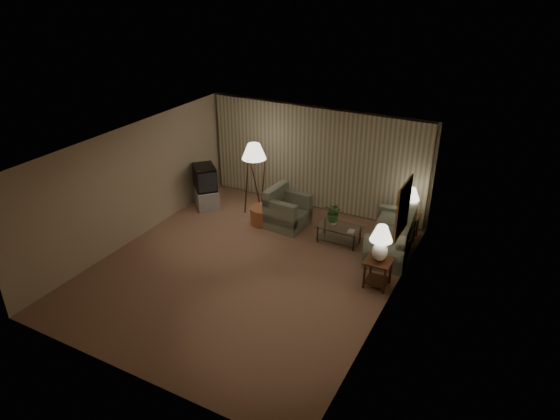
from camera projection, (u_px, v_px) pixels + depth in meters
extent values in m
plane|color=#A5765B|center=(247.00, 268.00, 10.68)|extent=(7.00, 7.00, 0.00)
cube|color=beige|center=(316.00, 157.00, 12.84)|extent=(6.00, 0.04, 2.70)
cube|color=beige|center=(133.00, 184.00, 11.33)|extent=(0.04, 7.00, 2.70)
cube|color=beige|center=(390.00, 247.00, 8.82)|extent=(0.04, 7.00, 2.70)
cube|color=white|center=(243.00, 148.00, 9.47)|extent=(6.00, 7.00, 0.04)
cube|color=beige|center=(315.00, 158.00, 12.78)|extent=(5.85, 0.12, 2.65)
cube|color=gold|center=(403.00, 209.00, 9.28)|extent=(0.03, 0.90, 1.10)
cube|color=maroon|center=(402.00, 209.00, 9.30)|extent=(0.02, 0.80, 1.00)
cube|color=gray|center=(390.00, 245.00, 11.14)|extent=(1.89, 1.22, 0.40)
cube|color=gray|center=(288.00, 219.00, 12.27)|extent=(1.06, 1.02, 0.41)
cube|color=#351E0E|center=(379.00, 261.00, 9.84)|extent=(0.51, 0.51, 0.04)
cube|color=#351E0E|center=(377.00, 280.00, 10.05)|extent=(0.43, 0.43, 0.02)
cylinder|color=#351E0E|center=(364.00, 276.00, 9.90)|extent=(0.05, 0.05, 0.56)
cylinder|color=#351E0E|center=(371.00, 266.00, 10.22)|extent=(0.05, 0.05, 0.56)
cylinder|color=#351E0E|center=(384.00, 282.00, 9.73)|extent=(0.05, 0.05, 0.56)
cylinder|color=#351E0E|center=(390.00, 271.00, 10.05)|extent=(0.05, 0.05, 0.56)
cube|color=#351E0E|center=(409.00, 215.00, 11.60)|extent=(0.50, 0.42, 0.04)
cube|color=#351E0E|center=(406.00, 233.00, 11.81)|extent=(0.43, 0.36, 0.02)
cylinder|color=#351E0E|center=(397.00, 228.00, 11.70)|extent=(0.05, 0.05, 0.56)
cylinder|color=#351E0E|center=(401.00, 222.00, 11.95)|extent=(0.05, 0.05, 0.56)
cylinder|color=#351E0E|center=(414.00, 232.00, 11.53)|extent=(0.05, 0.05, 0.56)
cylinder|color=#351E0E|center=(417.00, 226.00, 11.78)|extent=(0.05, 0.05, 0.56)
ellipsoid|color=white|center=(380.00, 252.00, 9.74)|extent=(0.31, 0.31, 0.39)
cylinder|color=white|center=(381.00, 241.00, 9.64)|extent=(0.03, 0.03, 0.09)
cone|color=white|center=(382.00, 233.00, 9.56)|extent=(0.44, 0.44, 0.31)
ellipsoid|color=white|center=(410.00, 208.00, 11.52)|extent=(0.27, 0.27, 0.34)
cylinder|color=white|center=(411.00, 200.00, 11.42)|extent=(0.03, 0.03, 0.08)
cone|color=white|center=(411.00, 194.00, 11.35)|extent=(0.39, 0.39, 0.27)
cube|color=silver|center=(339.00, 227.00, 11.46)|extent=(1.03, 0.56, 0.02)
cube|color=silver|center=(339.00, 239.00, 11.60)|extent=(0.95, 0.49, 0.01)
cylinder|color=#3A2717|center=(318.00, 234.00, 11.57)|extent=(0.04, 0.04, 0.40)
cylinder|color=#3A2717|center=(325.00, 227.00, 11.91)|extent=(0.04, 0.04, 0.40)
cylinder|color=#3A2717|center=(354.00, 243.00, 11.20)|extent=(0.04, 0.04, 0.40)
cylinder|color=#3A2717|center=(360.00, 235.00, 11.53)|extent=(0.04, 0.04, 0.40)
cube|color=#AFAFB2|center=(206.00, 197.00, 13.29)|extent=(1.43, 1.43, 0.50)
cube|color=black|center=(205.00, 177.00, 13.04)|extent=(1.25, 1.25, 0.63)
cylinder|color=#351E0E|center=(254.00, 160.00, 12.37)|extent=(0.04, 0.04, 0.27)
cone|color=white|center=(254.00, 151.00, 12.27)|extent=(0.61, 0.61, 0.38)
cylinder|color=#B35F3C|center=(263.00, 215.00, 12.40)|extent=(0.74, 0.74, 0.43)
imported|color=white|center=(333.00, 222.00, 11.49)|extent=(0.16, 0.16, 0.16)
imported|color=#3E7333|center=(334.00, 210.00, 11.35)|extent=(0.46, 0.41, 0.47)
imported|color=olive|center=(348.00, 231.00, 11.27)|extent=(0.17, 0.22, 0.02)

